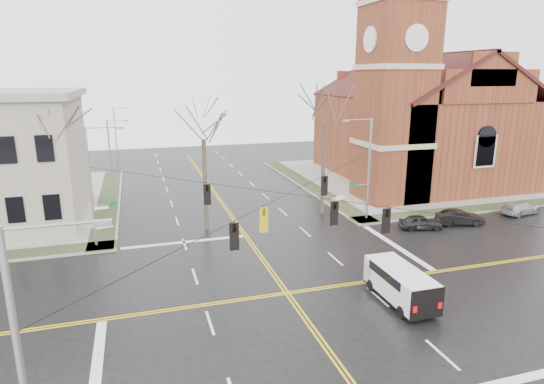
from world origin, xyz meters
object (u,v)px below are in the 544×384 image
object	(u,v)px
signal_pole_ne	(367,166)
parked_car_b	(460,218)
church	(415,111)
streetlight_north_a	(111,154)
tree_ne	(325,115)
signal_pole_sw	(29,373)
tree_nw_far	(58,129)
tree_nw_near	(203,133)
streetlight_north_b	(116,132)
signal_pole_nw	(93,184)
parked_car_c	(520,208)
parked_car_a	(421,222)
cargo_van	(398,281)

from	to	relation	value
signal_pole_ne	parked_car_b	world-z (taller)	signal_pole_ne
church	signal_pole_ne	xyz separation A→B (m)	(-13.44, -13.28, -3.48)
streetlight_north_a	tree_ne	xyz separation A→B (m)	(18.94, -13.81, 4.80)
signal_pole_ne	signal_pole_sw	distance (m)	32.28
tree_nw_far	tree_nw_near	size ratio (longest dim) A/B	1.07
streetlight_north_b	tree_ne	bearing A→B (deg)	-60.74
signal_pole_nw	signal_pole_sw	bearing A→B (deg)	-90.00
signal_pole_sw	tree_nw_near	size ratio (longest dim) A/B	0.80
signal_pole_ne	tree_ne	xyz separation A→B (m)	(-3.04, 2.69, 4.31)
signal_pole_nw	parked_car_b	bearing A→B (deg)	-7.03
signal_pole_sw	streetlight_north_b	size ratio (longest dim) A/B	1.12
signal_pole_sw	tree_nw_near	bearing A→B (deg)	70.88
signal_pole_ne	parked_car_c	bearing A→B (deg)	-10.10
parked_car_c	tree_nw_near	world-z (taller)	tree_nw_near
tree_nw_far	tree_ne	xyz separation A→B (m)	(21.89, 0.28, 0.51)
signal_pole_nw	tree_nw_far	world-z (taller)	tree_nw_far
church	tree_nw_far	size ratio (longest dim) A/B	2.27
signal_pole_ne	parked_car_c	xyz separation A→B (m)	(14.92, -2.66, -4.34)
streetlight_north_a	parked_car_b	xyz separation A→B (m)	(29.26, -20.19, -3.81)
church	streetlight_north_b	distance (m)	42.53
parked_car_c	church	bearing A→B (deg)	-5.73
tree_nw_far	parked_car_a	bearing A→B (deg)	-12.12
streetlight_north_a	tree_ne	bearing A→B (deg)	-36.09
parked_car_c	tree_nw_near	bearing A→B (deg)	70.40
church	signal_pole_sw	bearing A→B (deg)	-134.84
church	parked_car_c	distance (m)	17.82
church	parked_car_a	bearing A→B (deg)	-120.82
church	signal_pole_ne	world-z (taller)	church
signal_pole_ne	streetlight_north_a	distance (m)	27.48
streetlight_north_a	cargo_van	world-z (taller)	streetlight_north_a
cargo_van	tree_nw_near	distance (m)	19.37
parked_car_a	signal_pole_ne	bearing A→B (deg)	55.93
parked_car_b	parked_car_c	world-z (taller)	parked_car_b
church	parked_car_b	bearing A→B (deg)	-109.93
church	parked_car_a	world-z (taller)	church
church	signal_pole_nw	distance (m)	38.61
church	tree_ne	xyz separation A→B (m)	(-16.48, -10.59, 0.83)
parked_car_a	tree_ne	bearing A→B (deg)	58.66
church	parked_car_c	bearing A→B (deg)	-84.70
streetlight_north_a	tree_ne	size ratio (longest dim) A/B	0.62
church	parked_car_b	world-z (taller)	church
signal_pole_nw	cargo_van	xyz separation A→B (m)	(17.24, -14.13, -3.78)
signal_pole_ne	cargo_van	size ratio (longest dim) A/B	1.72
streetlight_north_a	parked_car_b	bearing A→B (deg)	-34.61
signal_pole_sw	parked_car_b	xyz separation A→B (m)	(29.93, 19.31, -4.29)
streetlight_north_b	tree_ne	distance (m)	39.05
tree_nw_near	tree_ne	distance (m)	11.14
church	tree_nw_near	world-z (taller)	church
streetlight_north_a	parked_car_a	bearing A→B (deg)	-38.54
signal_pole_nw	cargo_van	world-z (taller)	signal_pole_nw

